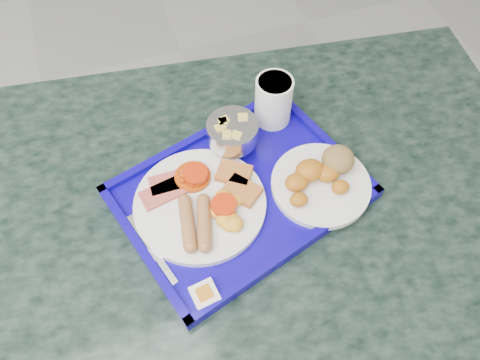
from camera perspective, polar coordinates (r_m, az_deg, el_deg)
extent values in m
cylinder|color=slate|center=(1.60, 0.04, -16.94)|extent=(0.58, 0.58, 0.03)
cylinder|color=slate|center=(1.25, 0.05, -12.20)|extent=(0.11, 0.11, 0.70)
cube|color=black|center=(0.91, 0.06, -3.77)|extent=(1.34, 0.98, 0.04)
cube|color=#0E0391|center=(0.90, 0.00, -1.66)|extent=(0.52, 0.44, 0.01)
cube|color=#0E0391|center=(0.97, -5.37, 5.09)|extent=(0.43, 0.14, 0.01)
cube|color=#0E0391|center=(0.83, 6.26, -8.49)|extent=(0.43, 0.14, 0.01)
cube|color=#0E0391|center=(0.98, 10.23, 5.00)|extent=(0.11, 0.31, 0.01)
cube|color=#0E0391|center=(0.85, -11.88, -8.32)|extent=(0.11, 0.31, 0.01)
cylinder|color=white|center=(0.87, -4.90, -2.94)|extent=(0.25, 0.25, 0.01)
cube|color=#C85750|center=(0.90, -8.33, -0.21)|extent=(0.08, 0.05, 0.01)
cube|color=#C85750|center=(0.88, -9.38, -1.56)|extent=(0.09, 0.06, 0.01)
cylinder|color=#CB4808|center=(0.90, -5.80, 0.39)|extent=(0.07, 0.07, 0.01)
sphere|color=#CB4808|center=(0.89, -6.76, 0.35)|extent=(0.01, 0.01, 0.01)
sphere|color=#CB4808|center=(0.88, -6.02, -0.18)|extent=(0.01, 0.01, 0.01)
sphere|color=#CB4808|center=(0.89, -7.05, 0.58)|extent=(0.01, 0.01, 0.01)
sphere|color=#CB4808|center=(0.88, -4.70, 0.19)|extent=(0.01, 0.01, 0.01)
sphere|color=#CB4808|center=(0.90, -7.13, 0.96)|extent=(0.01, 0.01, 0.01)
sphere|color=#CB4808|center=(0.89, -4.34, 0.87)|extent=(0.01, 0.01, 0.01)
sphere|color=#CB4808|center=(0.90, -6.93, 1.13)|extent=(0.01, 0.01, 0.01)
sphere|color=#CB4808|center=(0.88, -7.05, -0.07)|extent=(0.01, 0.01, 0.01)
sphere|color=#CB4808|center=(0.88, -5.83, -0.56)|extent=(0.01, 0.01, 0.01)
sphere|color=#CB4808|center=(0.88, -5.21, -0.55)|extent=(0.01, 0.01, 0.01)
sphere|color=#CB4808|center=(0.88, -6.26, -0.15)|extent=(0.01, 0.01, 0.01)
cube|color=#AF632B|center=(0.89, -0.75, 0.83)|extent=(0.08, 0.08, 0.01)
cube|color=#AF632B|center=(0.87, 0.26, -1.31)|extent=(0.08, 0.08, 0.01)
cylinder|color=brown|center=(0.84, -6.44, -5.21)|extent=(0.04, 0.10, 0.02)
cylinder|color=brown|center=(0.83, -4.41, -5.19)|extent=(0.05, 0.10, 0.02)
ellipsoid|color=gold|center=(0.85, -1.25, -3.07)|extent=(0.02, 0.02, 0.01)
ellipsoid|color=gold|center=(0.84, -1.93, -4.84)|extent=(0.03, 0.03, 0.02)
ellipsoid|color=gold|center=(0.86, -0.93, -2.36)|extent=(0.02, 0.02, 0.01)
ellipsoid|color=gold|center=(0.84, -1.09, -4.56)|extent=(0.02, 0.02, 0.02)
ellipsoid|color=gold|center=(0.84, -2.15, -4.40)|extent=(0.03, 0.03, 0.02)
ellipsoid|color=gold|center=(0.86, -2.06, -2.12)|extent=(0.03, 0.03, 0.02)
ellipsoid|color=gold|center=(0.86, -1.60, -2.58)|extent=(0.03, 0.03, 0.02)
ellipsoid|color=gold|center=(0.85, -2.90, -3.83)|extent=(0.03, 0.03, 0.02)
ellipsoid|color=gold|center=(0.83, -1.32, -5.48)|extent=(0.03, 0.03, 0.02)
ellipsoid|color=gold|center=(0.86, -0.40, -2.47)|extent=(0.02, 0.02, 0.01)
ellipsoid|color=gold|center=(0.83, -0.69, -5.35)|extent=(0.03, 0.03, 0.02)
cylinder|color=#B21E04|center=(0.88, -5.47, 0.65)|extent=(0.05, 0.05, 0.01)
cylinder|color=#B21E04|center=(0.84, -1.99, -3.12)|extent=(0.05, 0.05, 0.01)
cylinder|color=white|center=(0.91, 9.80, -0.57)|extent=(0.19, 0.19, 0.01)
ellipsoid|color=#BD6A16|center=(0.89, 12.14, -0.85)|extent=(0.03, 0.03, 0.02)
ellipsoid|color=#BD6A16|center=(0.90, 10.70, 0.85)|extent=(0.05, 0.04, 0.03)
ellipsoid|color=#BD6A16|center=(0.89, 8.48, 1.18)|extent=(0.06, 0.05, 0.04)
ellipsoid|color=#BD6A16|center=(0.88, 6.91, -0.28)|extent=(0.05, 0.04, 0.03)
ellipsoid|color=#BD6A16|center=(0.86, 7.17, -2.39)|extent=(0.03, 0.03, 0.02)
ellipsoid|color=olive|center=(0.91, 11.87, 2.47)|extent=(0.06, 0.06, 0.05)
cylinder|color=silver|center=(0.95, -0.89, 4.24)|extent=(0.06, 0.06, 0.01)
cylinder|color=silver|center=(0.94, -0.90, 4.75)|extent=(0.02, 0.02, 0.02)
cylinder|color=silver|center=(0.92, -0.92, 5.93)|extent=(0.10, 0.10, 0.04)
cube|color=#F5D95D|center=(0.91, -2.11, 6.93)|extent=(0.02, 0.02, 0.01)
cube|color=#F5D95D|center=(0.91, -1.98, 7.12)|extent=(0.02, 0.02, 0.01)
cube|color=#F5D95D|center=(0.89, -1.62, 5.36)|extent=(0.02, 0.02, 0.01)
cube|color=#F5D95D|center=(0.90, -2.42, 6.22)|extent=(0.02, 0.02, 0.01)
cube|color=#F5D95D|center=(0.92, 0.34, 7.49)|extent=(0.02, 0.02, 0.01)
cube|color=#F5D95D|center=(0.89, -0.41, 5.31)|extent=(0.03, 0.03, 0.01)
cylinder|color=white|center=(0.97, 4.10, 9.65)|extent=(0.08, 0.08, 0.11)
cylinder|color=#DB4F0C|center=(0.93, 4.27, 11.63)|extent=(0.07, 0.07, 0.01)
cube|color=silver|center=(0.85, -10.94, -7.91)|extent=(0.01, 0.12, 0.00)
ellipsoid|color=silver|center=(0.89, -12.20, -3.67)|extent=(0.03, 0.04, 0.01)
cube|color=silver|center=(0.85, -10.73, -8.21)|extent=(0.06, 0.16, 0.00)
cube|color=white|center=(0.80, -4.32, -13.77)|extent=(0.05, 0.05, 0.01)
cube|color=orange|center=(0.79, -4.36, -13.56)|extent=(0.03, 0.03, 0.00)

